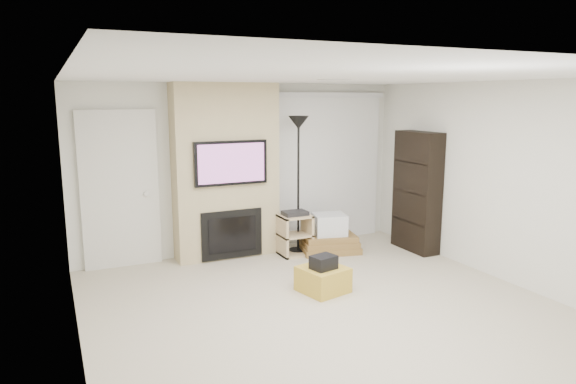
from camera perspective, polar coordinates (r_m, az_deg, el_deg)
name	(u,v)px	position (r m, az deg, el deg)	size (l,w,h in m)	color
floor	(336,317)	(5.63, 5.34, -13.65)	(5.00, 5.50, 0.00)	beige
ceiling	(340,76)	(5.14, 5.82, 12.67)	(5.00, 5.50, 0.00)	white
wall_back	(244,168)	(7.71, -4.90, 2.64)	(5.00, 2.50, 0.00)	silver
wall_left	(73,228)	(4.54, -22.77, -3.72)	(5.50, 2.50, 0.00)	silver
wall_right	(515,184)	(6.85, 23.87, 0.78)	(5.50, 2.50, 0.00)	silver
hvac_vent	(334,80)	(6.04, 5.18, 12.33)	(0.35, 0.18, 0.01)	silver
ottoman	(323,279)	(6.25, 3.90, -9.66)	(0.50, 0.50, 0.30)	gold
black_bag	(324,262)	(6.12, 3.97, -7.80)	(0.28, 0.22, 0.16)	black
fireplace_wall	(226,173)	(7.40, -6.88, 2.16)	(1.50, 0.47, 2.50)	tan
entry_door	(120,191)	(7.29, -18.17, 0.13)	(1.02, 0.11, 2.14)	silver
vertical_blinds	(327,162)	(8.24, 4.40, 3.33)	(1.98, 0.10, 2.37)	silver
floor_lamp	(298,146)	(7.49, 1.17, 5.16)	(0.30, 0.30, 2.03)	black
av_stand	(295,232)	(7.57, 0.77, -4.46)	(0.45, 0.38, 0.66)	#D1B485
box_stack	(329,237)	(7.81, 4.59, -5.00)	(0.98, 0.83, 0.57)	olive
bookshelf	(417,192)	(7.94, 14.14, 0.04)	(0.30, 0.80, 1.80)	black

